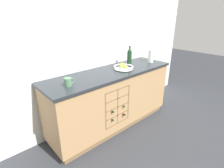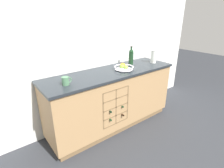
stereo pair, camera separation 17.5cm
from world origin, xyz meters
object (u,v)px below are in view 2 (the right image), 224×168
object	(u,v)px
fruit_bowl	(124,67)
standing_wine_bottle	(131,57)
ceramic_mug	(66,81)
white_pitcher	(154,56)

from	to	relation	value
fruit_bowl	standing_wine_bottle	distance (m)	0.30
ceramic_mug	white_pitcher	bearing A→B (deg)	0.96
ceramic_mug	standing_wine_bottle	xyz separation A→B (m)	(1.21, 0.15, 0.09)
standing_wine_bottle	white_pitcher	bearing A→B (deg)	-16.34
white_pitcher	ceramic_mug	size ratio (longest dim) A/B	1.74
white_pitcher	ceramic_mug	world-z (taller)	white_pitcher
white_pitcher	standing_wine_bottle	distance (m)	0.44
fruit_bowl	white_pitcher	distance (m)	0.68
fruit_bowl	white_pitcher	world-z (taller)	white_pitcher
ceramic_mug	standing_wine_bottle	world-z (taller)	standing_wine_bottle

